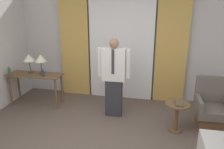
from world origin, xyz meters
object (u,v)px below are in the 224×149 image
Objects in this scene: armchair at (212,110)px; bottle_by_lamp at (9,71)px; bottle_near_edge at (43,73)px; book at (180,103)px; side_table at (177,112)px; person at (114,76)px; table_lamp_right at (41,59)px; desk at (35,79)px; table_lamp_left at (29,58)px.

bottle_by_lamp is at bearing 178.88° from armchair.
book is (2.96, -0.47, -0.25)m from bottle_near_edge.
bottle_near_edge is 0.74× the size of book.
book reaches higher than side_table.
person reaches higher than bottle_near_edge.
bottle_near_edge is 0.84m from bottle_by_lamp.
desk is at bearing -152.88° from table_lamp_right.
bottle_by_lamp is 0.79× the size of book.
bottle_near_edge is at bearing -23.22° from desk.
side_table is at bearing -11.76° from table_lamp_right.
bottle_by_lamp is 2.50m from person.
armchair is at bearing -4.50° from table_lamp_right.
desk is 2.78× the size of table_lamp_left.
desk is 0.37m from bottle_near_edge.
table_lamp_right is at bearing 171.98° from person.
table_lamp_left is 0.48× the size of armchair.
armchair is (3.64, -0.10, -0.49)m from bottle_near_edge.
person reaches higher than table_lamp_right.
armchair reaches higher than bottle_near_edge.
table_lamp_right is at bearing 0.00° from table_lamp_left.
bottle_near_edge reaches higher than book.
desk is at bearing 176.77° from armchair.
side_table is (3.37, -0.64, -0.73)m from table_lamp_left.
table_lamp_left is 0.81× the size of side_table.
table_lamp_left reaches higher than armchair.
armchair is 0.80m from book.
armchair is (3.92, -0.22, -0.29)m from desk.
book is at bearing -12.11° from table_lamp_right.
book is (1.31, -0.41, -0.32)m from person.
side_table is at bearing -8.57° from bottle_near_edge.
desk is 3.27m from side_table.
bottle_near_edge is 0.11× the size of person.
side_table is (1.28, -0.39, -0.52)m from person.
book is (3.25, -0.59, -0.05)m from desk.
armchair is 0.78m from side_table.
armchair is at bearing 28.70° from book.
bottle_by_lamp is 0.20× the size of armchair.
bottle_by_lamp reaches higher than book.
table_lamp_right is at bearing 27.12° from desk.
desk is 1.96m from person.
table_lamp_left is 2.59× the size of bottle_near_edge.
desk is 0.51m from table_lamp_left.
side_table is (3.78, -0.43, -0.45)m from bottle_by_lamp.
table_lamp_left and table_lamp_right have the same top height.
armchair is 4.04× the size of book.
armchair reaches higher than desk.
book is at bearing -10.28° from desk.
book is at bearing -42.08° from side_table.
bottle_by_lamp is (-0.84, -0.01, 0.00)m from bottle_near_edge.
table_lamp_left is 2.44× the size of bottle_by_lamp.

